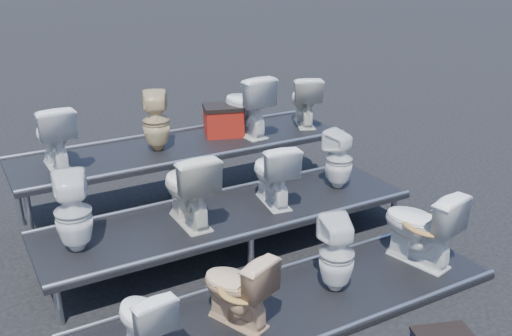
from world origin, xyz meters
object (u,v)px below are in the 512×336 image
toilet_1 (237,288)px  toilet_10 (246,105)px  toilet_9 (156,121)px  toilet_11 (304,100)px  toilet_7 (339,159)px  toilet_3 (420,225)px  toilet_4 (73,212)px  toilet_6 (273,173)px  red_crate (224,122)px  toilet_0 (143,320)px  toilet_2 (337,254)px  toilet_8 (54,136)px  toilet_5 (188,187)px

toilet_1 → toilet_10: toilet_10 is taller
toilet_9 → toilet_10: 1.25m
toilet_1 → toilet_11: bearing=-155.3°
toilet_7 → toilet_9: size_ratio=0.98×
toilet_1 → toilet_3: toilet_3 is taller
toilet_4 → toilet_7: (3.15, 0.00, -0.04)m
toilet_6 → red_crate: bearing=-84.5°
toilet_1 → toilet_6: 1.78m
toilet_0 → toilet_3: 3.04m
toilet_4 → toilet_11: bearing=-149.7°
toilet_2 → toilet_4: 2.56m
toilet_11 → toilet_8: bearing=22.8°
toilet_7 → toilet_5: bearing=-16.8°
toilet_1 → toilet_9: toilet_9 is taller
toilet_9 → toilet_11: (2.18, 0.00, -0.01)m
toilet_3 → red_crate: 2.94m
toilet_5 → red_crate: toilet_5 is taller
toilet_3 → toilet_7: size_ratio=1.18×
red_crate → toilet_5: bearing=-111.0°
toilet_6 → red_crate: red_crate is taller
toilet_4 → red_crate: size_ratio=1.60×
red_crate → toilet_11: bearing=10.8°
toilet_4 → toilet_11: 3.75m
toilet_9 → toilet_1: bearing=103.6°
toilet_3 → toilet_6: size_ratio=1.14×
toilet_2 → toilet_7: (0.98, 1.30, 0.38)m
toilet_0 → toilet_7: toilet_7 is taller
toilet_4 → toilet_9: 1.89m
toilet_5 → red_crate: 1.83m
toilet_0 → toilet_1: size_ratio=0.91×
toilet_6 → toilet_7: 0.93m
toilet_6 → toilet_10: size_ratio=0.90×
toilet_6 → toilet_11: toilet_11 is taller
toilet_4 → toilet_1: bearing=139.5°
toilet_11 → red_crate: toilet_11 is taller
toilet_4 → toilet_10: bearing=-143.3°
toilet_4 → toilet_10: size_ratio=0.96×
toilet_0 → red_crate: (2.09, 2.73, 0.65)m
toilet_2 → toilet_5: size_ratio=0.94×
toilet_8 → toilet_11: bearing=178.8°
toilet_1 → toilet_9: (0.25, 2.60, 0.81)m
toilet_0 → toilet_2: toilet_2 is taller
toilet_4 → toilet_7: bearing=-170.1°
toilet_6 → toilet_7: (0.93, 0.00, -0.01)m
toilet_3 → toilet_9: 3.32m
toilet_11 → toilet_1: bearing=69.7°
toilet_8 → toilet_10: (2.46, 0.00, 0.04)m
toilet_2 → red_crate: bearing=-77.2°
toilet_0 → toilet_8: size_ratio=0.87×
toilet_7 → toilet_8: 3.32m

